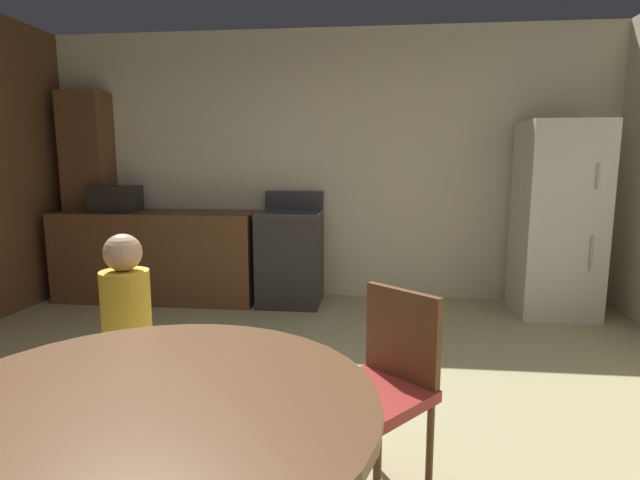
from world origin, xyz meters
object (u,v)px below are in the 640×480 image
(dining_table, at_px, (147,451))
(person_child, at_px, (128,343))
(chair_northeast, at_px, (384,379))
(microwave, at_px, (116,199))
(refrigerator, at_px, (557,219))
(oven_range, at_px, (290,257))

(dining_table, distance_m, person_child, 1.01)
(chair_northeast, xyz_separation_m, person_child, (-1.18, 0.09, 0.08))
(microwave, xyz_separation_m, chair_northeast, (2.65, -2.79, -0.53))
(microwave, height_order, chair_northeast, microwave)
(microwave, bearing_deg, person_child, -61.30)
(microwave, relative_size, chair_northeast, 0.51)
(refrigerator, bearing_deg, person_child, -136.47)
(oven_range, relative_size, chair_northeast, 1.26)
(refrigerator, distance_m, microwave, 4.26)
(chair_northeast, height_order, person_child, person_child)
(oven_range, relative_size, refrigerator, 0.62)
(dining_table, xyz_separation_m, chair_northeast, (0.68, 0.78, -0.11))
(refrigerator, xyz_separation_m, person_child, (-2.78, -2.65, -0.30))
(dining_table, relative_size, chair_northeast, 1.51)
(refrigerator, distance_m, chair_northeast, 3.20)
(refrigerator, distance_m, person_child, 3.85)
(oven_range, bearing_deg, person_child, -96.44)
(chair_northeast, distance_m, person_child, 1.18)
(oven_range, relative_size, dining_table, 0.84)
(dining_table, bearing_deg, chair_northeast, 49.13)
(chair_northeast, bearing_deg, refrigerator, -169.54)
(dining_table, height_order, chair_northeast, chair_northeast)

